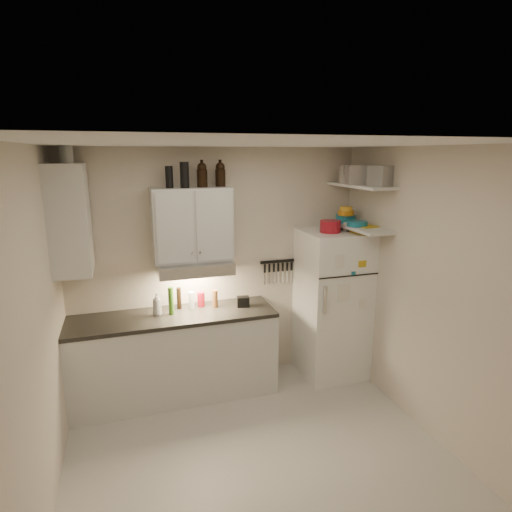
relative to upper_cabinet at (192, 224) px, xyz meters
name	(u,v)px	position (x,y,z in m)	size (l,w,h in m)	color
floor	(260,458)	(0.30, -1.33, -1.84)	(3.20, 3.00, 0.02)	beige
ceiling	(261,142)	(0.30, -1.33, 0.78)	(3.20, 3.00, 0.02)	white
back_wall	(218,267)	(0.30, 0.18, -0.53)	(3.20, 0.02, 2.60)	beige
left_wall	(34,341)	(-1.31, -1.33, -0.53)	(0.02, 3.00, 2.60)	beige
right_wall	(431,295)	(1.91, -1.33, -0.53)	(0.02, 3.00, 2.60)	beige
base_cabinet	(175,357)	(-0.25, -0.14, -1.39)	(2.10, 0.60, 0.88)	silver
countertop	(173,316)	(-0.25, -0.14, -0.93)	(2.10, 0.62, 0.04)	black
upper_cabinet	(192,224)	(0.00, 0.00, 0.00)	(0.80, 0.33, 0.75)	silver
side_cabinet	(70,219)	(-1.14, -0.14, 0.12)	(0.33, 0.55, 1.00)	silver
range_hood	(195,267)	(0.00, -0.06, -0.44)	(0.76, 0.46, 0.12)	silver
fridge	(332,304)	(1.55, -0.18, -0.98)	(0.70, 0.68, 1.70)	white
shelf_hi	(360,186)	(1.75, -0.31, 0.38)	(0.30, 0.95, 0.03)	silver
shelf_lo	(358,227)	(1.75, -0.31, -0.07)	(0.30, 0.95, 0.03)	silver
knife_strip	(278,261)	(1.00, 0.15, -0.51)	(0.42, 0.02, 0.03)	black
dutch_oven	(330,226)	(1.46, -0.23, -0.06)	(0.23, 0.23, 0.13)	maroon
book_stack	(364,229)	(1.78, -0.39, -0.08)	(0.20, 0.25, 0.08)	gold
spice_jar	(346,227)	(1.66, -0.20, -0.08)	(0.06, 0.06, 0.10)	silver
stock_pot	(351,174)	(1.76, -0.09, 0.49)	(0.27, 0.27, 0.20)	silver
tin_a	(356,175)	(1.69, -0.32, 0.49)	(0.20, 0.18, 0.20)	#AAAAAD
tin_b	(381,176)	(1.81, -0.59, 0.49)	(0.20, 0.20, 0.20)	#AAAAAD
bowl_teal	(346,218)	(1.72, -0.08, -0.01)	(0.22, 0.22, 0.09)	#16667D
bowl_orange	(346,213)	(1.70, -0.13, 0.07)	(0.18, 0.18, 0.05)	#BF7212
bowl_yellow	(346,208)	(1.70, -0.13, 0.11)	(0.14, 0.14, 0.04)	gold
plates	(357,224)	(1.71, -0.35, -0.02)	(0.22, 0.22, 0.05)	#16667D
growler_a	(202,175)	(0.12, 0.00, 0.50)	(0.11, 0.11, 0.25)	black
growler_b	(220,174)	(0.32, 0.04, 0.50)	(0.11, 0.11, 0.25)	black
thermos_a	(185,175)	(-0.07, -0.06, 0.50)	(0.09, 0.09, 0.25)	black
thermos_b	(169,177)	(-0.21, -0.02, 0.48)	(0.07, 0.07, 0.21)	black
side_jar	(66,154)	(-1.12, -0.07, 0.71)	(0.12, 0.12, 0.16)	silver
soap_bottle	(157,303)	(-0.40, -0.10, -0.77)	(0.10, 0.10, 0.26)	silver
pepper_mill	(215,299)	(0.21, -0.05, -0.81)	(0.06, 0.06, 0.19)	brown
oil_bottle	(171,301)	(-0.26, -0.12, -0.76)	(0.06, 0.06, 0.29)	#366619
vinegar_bottle	(179,298)	(-0.16, 0.02, -0.79)	(0.05, 0.05, 0.23)	black
clear_bottle	(192,300)	(-0.04, -0.02, -0.81)	(0.06, 0.06, 0.18)	silver
red_jar	(201,299)	(0.07, 0.02, -0.83)	(0.08, 0.08, 0.16)	maroon
caddy	(243,302)	(0.50, -0.12, -0.85)	(0.13, 0.09, 0.11)	black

